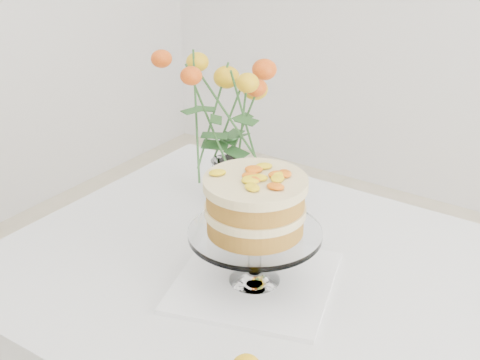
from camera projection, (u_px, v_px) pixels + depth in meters
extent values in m
cube|color=tan|center=(322.00, 301.00, 1.37)|extent=(1.40, 0.90, 0.04)
cylinder|color=tan|center=(198.00, 275.00, 2.12)|extent=(0.06, 0.06, 0.71)
cube|color=silver|center=(322.00, 292.00, 1.36)|extent=(1.42, 0.92, 0.01)
cube|color=silver|center=(404.00, 240.00, 1.74)|extent=(1.42, 0.01, 0.20)
cube|color=silver|center=(82.00, 235.00, 1.76)|extent=(0.01, 0.92, 0.20)
cube|color=white|center=(254.00, 282.00, 1.38)|extent=(0.39, 0.39, 0.01)
cylinder|color=white|center=(255.00, 254.00, 1.35)|extent=(0.03, 0.03, 0.09)
cylinder|color=white|center=(255.00, 233.00, 1.33)|extent=(0.27, 0.27, 0.01)
cylinder|color=#A36624|center=(255.00, 222.00, 1.32)|extent=(0.24, 0.24, 0.04)
cylinder|color=beige|center=(255.00, 209.00, 1.30)|extent=(0.25, 0.25, 0.02)
cylinder|color=#A36624|center=(255.00, 197.00, 1.29)|extent=(0.24, 0.24, 0.04)
cylinder|color=beige|center=(256.00, 183.00, 1.28)|extent=(0.26, 0.26, 0.02)
cylinder|color=white|center=(228.00, 198.00, 1.72)|extent=(0.07, 0.07, 0.01)
cylinder|color=white|center=(228.00, 179.00, 1.69)|extent=(0.09, 0.09, 0.10)
ellipsoid|color=yellow|center=(246.00, 294.00, 1.34)|extent=(0.03, 0.02, 0.00)
ellipsoid|color=yellow|center=(278.00, 322.00, 1.26)|extent=(0.03, 0.02, 0.00)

